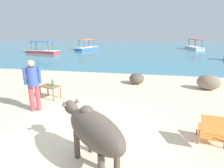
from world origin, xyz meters
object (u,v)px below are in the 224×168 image
Objects in this scene: boat_blue at (87,48)px; boat_white at (194,47)px; cow at (93,129)px; person_standing at (33,82)px; low_bench_table at (50,88)px; bottle at (52,83)px; deck_chair_far at (213,129)px; boat_red at (42,51)px.

boat_white is (13.63, 3.17, 0.00)m from boat_blue.
cow is 24.67m from boat_white.
cow is 1.08× the size of person_standing.
person_standing is at bearing -66.40° from low_bench_table.
boat_blue is at bearing -29.19° from cow.
person_standing reaches higher than bottle.
deck_chair_far is (2.38, 1.09, -0.36)m from cow.
cow reaches higher than deck_chair_far.
person_standing is 0.43× the size of boat_red.
boat_red is at bearing 48.93° from deck_chair_far.
low_bench_table is at bearing 164.13° from bottle.
person_standing is at bearing -149.90° from boat_blue.
boat_red reaches higher than cow.
bottle is 1.17m from person_standing.
boat_red is at bearing 158.42° from boat_blue.
boat_white reaches higher than low_bench_table.
cow is at bearing -52.29° from bottle.
boat_red is (-7.73, 12.81, -0.14)m from low_bench_table.
cow is 4.05m from bottle.
person_standing is at bearing 86.97° from deck_chair_far.
cow is 0.46× the size of boat_red.
low_bench_table is 17.77m from boat_blue.
boat_blue reaches higher than low_bench_table.
cow is 2.64m from deck_chair_far.
cow reaches higher than bottle.
bottle is at bearing -32.74° from person_standing.
cow is 3.28m from person_standing.
low_bench_table is at bearing -35.71° from boat_white.
boat_white is at bearing 83.94° from low_bench_table.
boat_white is (9.34, 20.48, -0.35)m from bottle.
boat_blue and boat_red have the same top height.
bottle is at bearing 75.00° from deck_chair_far.
boat_red is (-7.83, 13.96, -0.70)m from person_standing.
person_standing is 0.42× the size of boat_white.
person_standing is (0.10, -1.15, 0.55)m from low_bench_table.
boat_red is at bearing 139.93° from low_bench_table.
person_standing reaches higher than boat_blue.
low_bench_table is at bearing -8.59° from cow.
deck_chair_far is (5.00, -2.16, -0.01)m from low_bench_table.
bottle is 5.31m from deck_chair_far.
bottle is 0.08× the size of boat_white.
low_bench_table is 0.25m from bottle.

